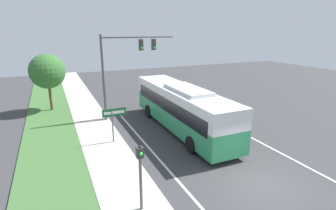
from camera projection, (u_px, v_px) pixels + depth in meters
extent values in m
plane|color=#38383A|center=(259.00, 183.00, 13.04)|extent=(80.00, 80.00, 0.00)
cube|color=silver|center=(197.00, 202.00, 11.62)|extent=(0.14, 30.00, 0.01)
cube|color=silver|center=(310.00, 168.00, 14.46)|extent=(0.14, 30.00, 0.01)
cube|color=#2D8956|center=(181.00, 115.00, 19.75)|extent=(2.58, 12.24, 1.56)
cube|color=silver|center=(181.00, 97.00, 19.36)|extent=(2.58, 12.24, 1.27)
cube|color=black|center=(181.00, 103.00, 19.48)|extent=(2.62, 11.26, 0.96)
cube|color=silver|center=(188.00, 89.00, 18.34)|extent=(1.81, 4.28, 0.24)
cylinder|color=black|center=(149.00, 111.00, 22.75)|extent=(0.28, 1.09, 1.09)
cylinder|color=black|center=(174.00, 108.00, 23.73)|extent=(0.28, 1.09, 1.09)
cylinder|color=black|center=(191.00, 145.00, 16.11)|extent=(0.28, 1.09, 1.09)
cylinder|color=black|center=(224.00, 138.00, 17.09)|extent=(0.28, 1.09, 1.09)
cylinder|color=#4C4C51|center=(104.00, 80.00, 20.96)|extent=(0.20, 0.20, 7.03)
cylinder|color=#4C4C51|center=(138.00, 37.00, 21.25)|extent=(6.06, 0.14, 0.14)
cube|color=#2D2D2D|center=(141.00, 45.00, 21.50)|extent=(0.32, 0.28, 0.90)
sphere|color=#1ED838|center=(142.00, 48.00, 21.41)|extent=(0.18, 0.18, 0.18)
cube|color=#2D2D2D|center=(154.00, 45.00, 21.94)|extent=(0.32, 0.28, 0.90)
sphere|color=#1ED838|center=(154.00, 48.00, 21.85)|extent=(0.18, 0.18, 0.18)
cylinder|color=#4C4C51|center=(141.00, 180.00, 10.64)|extent=(0.12, 0.12, 2.94)
cube|color=#2D2D2D|center=(140.00, 152.00, 10.29)|extent=(0.28, 0.24, 0.44)
sphere|color=#1ED838|center=(141.00, 154.00, 10.16)|extent=(0.14, 0.14, 0.14)
cylinder|color=#4C4C51|center=(113.00, 126.00, 17.29)|extent=(0.08, 0.08, 2.48)
cube|color=#145B2D|center=(114.00, 112.00, 17.09)|extent=(1.57, 0.03, 0.54)
cube|color=white|center=(114.00, 113.00, 17.08)|extent=(1.34, 0.01, 0.19)
cylinder|color=brown|center=(50.00, 96.00, 24.31)|extent=(0.24, 0.24, 2.69)
sphere|color=#33662D|center=(47.00, 71.00, 23.67)|extent=(3.14, 3.14, 3.14)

